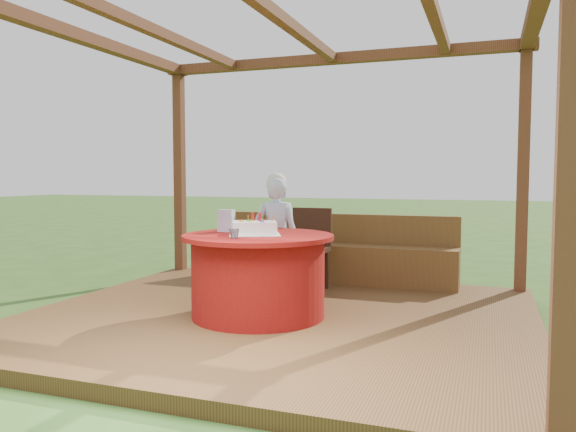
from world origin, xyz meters
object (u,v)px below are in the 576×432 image
(gift_bag, at_px, (226,221))
(bench, at_px, (329,259))
(elderly_woman, at_px, (277,236))
(chair, at_px, (308,244))
(drinking_glass, at_px, (234,234))
(table, at_px, (258,275))
(birthday_cake, at_px, (254,228))

(gift_bag, bearing_deg, bench, 68.92)
(bench, bearing_deg, elderly_woman, -101.86)
(bench, height_order, chair, chair)
(drinking_glass, bearing_deg, bench, 84.97)
(drinking_glass, bearing_deg, gift_bag, 122.17)
(table, height_order, birthday_cake, birthday_cake)
(chair, relative_size, drinking_glass, 10.17)
(bench, height_order, drinking_glass, drinking_glass)
(elderly_woman, height_order, gift_bag, elderly_woman)
(chair, bearing_deg, table, -92.43)
(chair, bearing_deg, gift_bag, -110.19)
(elderly_woman, bearing_deg, gift_bag, -115.10)
(drinking_glass, bearing_deg, table, 81.46)
(bench, xyz_separation_m, chair, (-0.09, -0.56, 0.24))
(elderly_woman, bearing_deg, birthday_cake, -84.84)
(bench, relative_size, birthday_cake, 5.13)
(birthday_cake, distance_m, gift_bag, 0.37)
(chair, distance_m, elderly_woman, 0.62)
(bench, bearing_deg, table, -94.32)
(table, bearing_deg, birthday_cake, -173.97)
(birthday_cake, height_order, drinking_glass, birthday_cake)
(elderly_woman, bearing_deg, bench, 78.14)
(table, relative_size, chair, 1.49)
(table, distance_m, gift_bag, 0.61)
(chair, relative_size, birthday_cake, 1.54)
(gift_bag, relative_size, drinking_glass, 2.32)
(table, xyz_separation_m, drinking_glass, (-0.06, -0.38, 0.40))
(bench, distance_m, drinking_glass, 2.31)
(table, relative_size, birthday_cake, 2.30)
(drinking_glass, bearing_deg, chair, 86.20)
(elderly_woman, bearing_deg, chair, 75.14)
(bench, relative_size, gift_bag, 14.59)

